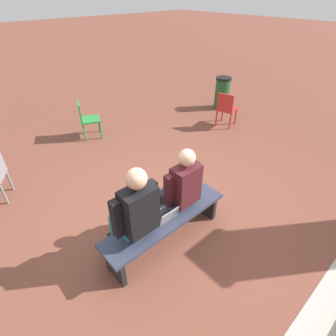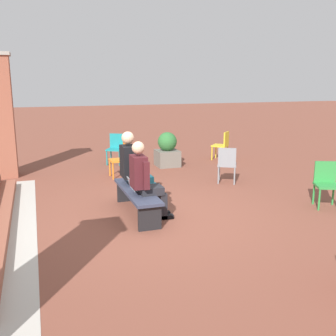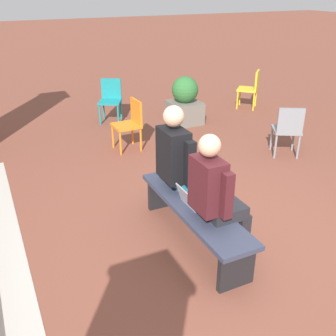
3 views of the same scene
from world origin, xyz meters
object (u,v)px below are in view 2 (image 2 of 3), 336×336
(bench, at_px, (137,195))
(plastic_chair_foreground, at_px, (227,163))
(laptop, at_px, (136,187))
(plastic_chair_far_right, at_px, (326,181))
(person_adult, at_px, (135,168))
(plastic_chair_near_bench_right, at_px, (116,147))
(plastic_chair_near_bench_left, at_px, (222,144))
(planter, at_px, (167,150))
(plastic_chair_far_left, at_px, (122,157))
(person_student, at_px, (145,178))

(bench, height_order, plastic_chair_foreground, plastic_chair_foreground)
(laptop, relative_size, plastic_chair_far_right, 0.38)
(bench, xyz_separation_m, laptop, (0.02, 0.01, 0.15))
(person_adult, distance_m, plastic_chair_near_bench_right, 3.97)
(plastic_chair_near_bench_left, height_order, planter, planter)
(plastic_chair_far_left, distance_m, planter, 1.65)
(plastic_chair_near_bench_right, distance_m, plastic_chair_far_right, 5.86)
(laptop, relative_size, planter, 0.34)
(plastic_chair_near_bench_right, bearing_deg, plastic_chair_far_right, -149.87)
(planter, bearing_deg, laptop, 153.28)
(plastic_chair_foreground, xyz_separation_m, plastic_chair_far_left, (1.39, 2.14, 0.00))
(plastic_chair_near_bench_right, distance_m, planter, 1.49)
(plastic_chair_far_left, bearing_deg, person_adult, 173.64)
(plastic_chair_foreground, bearing_deg, person_adult, 112.02)
(plastic_chair_far_right, bearing_deg, person_student, 83.22)
(bench, height_order, plastic_chair_near_bench_left, plastic_chair_near_bench_left)
(person_adult, xyz_separation_m, plastic_chair_foreground, (0.97, -2.40, -0.27))
(plastic_chair_near_bench_right, bearing_deg, plastic_chair_far_left, 173.66)
(bench, distance_m, laptop, 0.15)
(planter, bearing_deg, plastic_chair_foreground, -162.25)
(plastic_chair_near_bench_left, relative_size, planter, 0.89)
(laptop, xyz_separation_m, plastic_chair_near_bench_right, (4.35, -0.52, -0.02))
(plastic_chair_near_bench_left, bearing_deg, plastic_chair_far_left, 108.43)
(bench, height_order, planter, planter)
(person_student, bearing_deg, plastic_chair_near_bench_left, -40.22)
(person_student, bearing_deg, plastic_chair_far_right, -96.78)
(bench, bearing_deg, plastic_chair_far_left, -6.87)
(plastic_chair_foreground, bearing_deg, bench, 119.41)
(plastic_chair_far_left, height_order, planter, planter)
(bench, xyz_separation_m, planter, (3.57, -1.78, 0.08))
(person_student, relative_size, plastic_chair_near_bench_right, 1.61)
(plastic_chair_far_right, bearing_deg, person_adult, 71.49)
(bench, relative_size, plastic_chair_near_bench_left, 2.14)
(plastic_chair_near_bench_right, xyz_separation_m, plastic_chair_far_left, (-1.58, 0.18, 0.00))
(person_student, height_order, plastic_chair_far_left, person_student)
(plastic_chair_near_bench_right, height_order, planter, planter)
(laptop, bearing_deg, bench, -143.51)
(plastic_chair_near_bench_right, bearing_deg, plastic_chair_foreground, -146.46)
(plastic_chair_near_bench_right, bearing_deg, plastic_chair_near_bench_left, -99.01)
(laptop, distance_m, planter, 3.98)
(plastic_chair_near_bench_right, xyz_separation_m, planter, (-0.79, -1.27, -0.04))
(person_student, distance_m, person_adult, 0.73)
(person_adult, relative_size, plastic_chair_near_bench_right, 1.69)
(plastic_chair_near_bench_right, distance_m, plastic_chair_foreground, 3.56)
(plastic_chair_near_bench_right, bearing_deg, person_student, 174.58)
(plastic_chair_far_left, height_order, plastic_chair_far_right, same)
(plastic_chair_near_bench_left, height_order, plastic_chair_near_bench_right, same)
(person_student, xyz_separation_m, planter, (3.88, -1.71, -0.28))
(plastic_chair_near_bench_left, height_order, plastic_chair_foreground, same)
(plastic_chair_near_bench_left, bearing_deg, plastic_chair_near_bench_right, 80.99)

